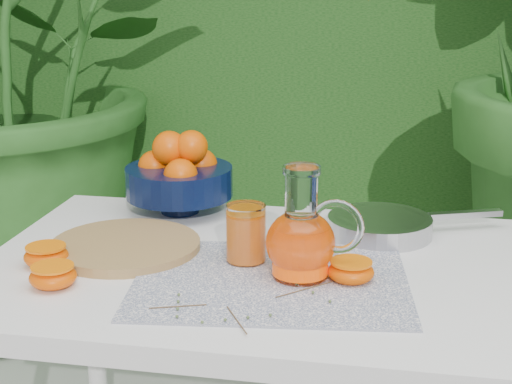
% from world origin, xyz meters
% --- Properties ---
extents(potted_plant_left, '(2.31, 2.31, 1.94)m').
position_xyz_m(potted_plant_left, '(-1.01, 1.27, 0.97)').
color(potted_plant_left, '#2C6322').
rests_on(potted_plant_left, ground).
extents(white_table, '(1.00, 0.70, 0.75)m').
position_xyz_m(white_table, '(0.11, 0.04, 0.67)').
color(white_table, white).
rests_on(white_table, ground).
extents(placemat, '(0.51, 0.42, 0.00)m').
position_xyz_m(placemat, '(0.16, -0.04, 0.75)').
color(placemat, '#0D1F48').
rests_on(placemat, white_table).
extents(cutting_board, '(0.35, 0.35, 0.02)m').
position_xyz_m(cutting_board, '(-0.14, 0.06, 0.76)').
color(cutting_board, olive).
rests_on(cutting_board, white_table).
extents(fruit_bowl, '(0.30, 0.30, 0.18)m').
position_xyz_m(fruit_bowl, '(-0.11, 0.31, 0.83)').
color(fruit_bowl, black).
rests_on(fruit_bowl, white_table).
extents(juice_pitcher, '(0.18, 0.14, 0.20)m').
position_xyz_m(juice_pitcher, '(0.21, -0.02, 0.82)').
color(juice_pitcher, white).
rests_on(juice_pitcher, white_table).
extents(juice_tumbler, '(0.07, 0.07, 0.11)m').
position_xyz_m(juice_tumbler, '(0.10, 0.04, 0.80)').
color(juice_tumbler, white).
rests_on(juice_tumbler, white_table).
extents(saute_pan, '(0.38, 0.27, 0.04)m').
position_xyz_m(saute_pan, '(0.33, 0.24, 0.77)').
color(saute_pan, '#ADADB2').
rests_on(saute_pan, white_table).
extents(orange_halves, '(0.65, 0.22, 0.04)m').
position_xyz_m(orange_halves, '(-0.06, -0.06, 0.77)').
color(orange_halves, '#E64402').
rests_on(orange_halves, white_table).
extents(thyme_sprigs, '(0.28, 0.23, 0.01)m').
position_xyz_m(thyme_sprigs, '(0.13, -0.15, 0.76)').
color(thyme_sprigs, brown).
rests_on(thyme_sprigs, white_table).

